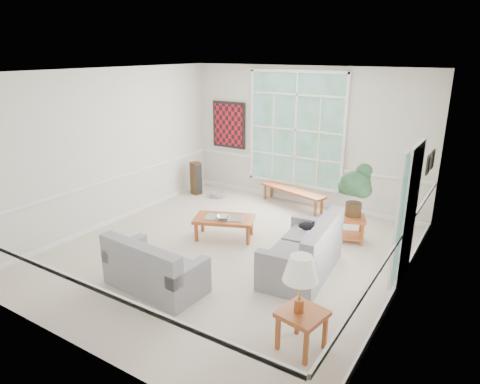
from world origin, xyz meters
name	(u,v)px	position (x,y,z in m)	size (l,w,h in m)	color
floor	(229,252)	(0.00, 0.00, -0.01)	(5.50, 6.00, 0.01)	#C0B3A5
ceiling	(227,71)	(0.00, 0.00, 3.00)	(5.50, 6.00, 0.02)	white
wall_back	(305,137)	(0.00, 3.00, 1.50)	(5.50, 0.02, 3.00)	silver
wall_front	(69,231)	(0.00, -3.00, 1.50)	(5.50, 0.02, 3.00)	silver
wall_left	(110,148)	(-2.75, 0.00, 1.50)	(0.02, 6.00, 3.00)	silver
wall_right	(406,198)	(2.75, 0.00, 1.50)	(0.02, 6.00, 3.00)	silver
window_back	(296,130)	(-0.20, 2.96, 1.65)	(2.30, 0.08, 2.40)	white
entry_door	(408,215)	(2.71, 0.60, 1.05)	(0.08, 0.90, 2.10)	white
door_sidelight	(399,223)	(2.71, -0.03, 1.15)	(0.08, 0.26, 1.90)	white
wall_art	(229,125)	(-1.95, 2.95, 1.60)	(0.90, 0.06, 1.10)	maroon
wall_frame_near	(428,164)	(2.71, 1.75, 1.55)	(0.04, 0.26, 0.32)	black
wall_frame_far	(432,159)	(2.71, 2.15, 1.55)	(0.04, 0.26, 0.32)	black
loveseat_right	(302,246)	(1.34, 0.01, 0.45)	(0.85, 1.65, 0.89)	gray
loveseat_front	(155,263)	(-0.26, -1.52, 0.39)	(1.46, 0.75, 0.79)	gray
coffee_table	(224,228)	(-0.39, 0.44, 0.20)	(1.08, 0.59, 0.40)	#95461F
pewter_bowl	(224,217)	(-0.36, 0.37, 0.44)	(0.30, 0.30, 0.07)	#A3A3A9
window_bench	(292,198)	(-0.08, 2.65, 0.19)	(1.64, 0.32, 0.38)	#95461F
end_table	(351,229)	(1.61, 1.55, 0.23)	(0.47, 0.47, 0.47)	#95461F
houseplant	(355,190)	(1.61, 1.62, 0.96)	(0.57, 0.57, 0.98)	#274E30
side_table	(302,330)	(2.09, -1.63, 0.25)	(0.48, 0.48, 0.49)	#95461F
table_lamp	(300,284)	(2.05, -1.65, 0.84)	(0.40, 0.40, 0.69)	white
pet_bed	(218,195)	(-1.83, 2.29, 0.06)	(0.37, 0.37, 0.11)	gray
floor_speaker	(196,178)	(-2.40, 2.19, 0.39)	(0.24, 0.19, 0.78)	#392513
cat	(308,227)	(1.19, 0.58, 0.53)	(0.33, 0.23, 0.16)	black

